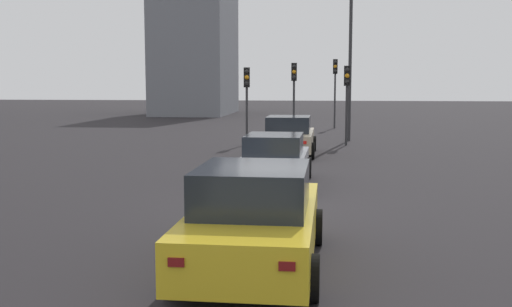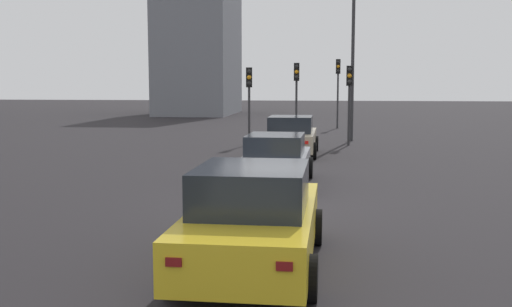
{
  "view_description": "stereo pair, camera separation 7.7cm",
  "coord_description": "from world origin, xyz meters",
  "px_view_note": "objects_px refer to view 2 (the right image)",
  "views": [
    {
      "loc": [
        -14.54,
        -1.23,
        2.89
      ],
      "look_at": [
        -3.03,
        -0.01,
        1.52
      ],
      "focal_mm": 42.46,
      "sensor_mm": 36.0,
      "label": 1
    },
    {
      "loc": [
        -14.54,
        -1.31,
        2.89
      ],
      "look_at": [
        -3.03,
        -0.01,
        1.52
      ],
      "focal_mm": 42.46,
      "sensor_mm": 36.0,
      "label": 2
    }
  ],
  "objects_px": {
    "car_beige_lead": "(291,136)",
    "traffic_light_near_right": "(349,88)",
    "car_silver_second": "(276,160)",
    "car_yellow_third": "(253,219)",
    "traffic_light_far_left": "(297,84)",
    "street_lamp_kerbside": "(353,33)",
    "traffic_light_far_right": "(249,89)",
    "traffic_light_near_left": "(338,79)"
  },
  "relations": [
    {
      "from": "traffic_light_near_right",
      "to": "street_lamp_kerbside",
      "type": "bearing_deg",
      "value": 177.68
    },
    {
      "from": "car_yellow_third",
      "to": "traffic_light_near_right",
      "type": "bearing_deg",
      "value": -5.78
    },
    {
      "from": "traffic_light_near_right",
      "to": "traffic_light_near_left",
      "type": "bearing_deg",
      "value": -174.85
    },
    {
      "from": "car_beige_lead",
      "to": "traffic_light_far_left",
      "type": "xyz_separation_m",
      "value": [
        6.84,
        0.11,
        2.02
      ]
    },
    {
      "from": "car_yellow_third",
      "to": "traffic_light_far_left",
      "type": "distance_m",
      "value": 21.77
    },
    {
      "from": "car_beige_lead",
      "to": "traffic_light_near_left",
      "type": "distance_m",
      "value": 14.5
    },
    {
      "from": "car_beige_lead",
      "to": "car_silver_second",
      "type": "relative_size",
      "value": 1.03
    },
    {
      "from": "traffic_light_near_right",
      "to": "traffic_light_far_left",
      "type": "relative_size",
      "value": 0.94
    },
    {
      "from": "traffic_light_far_right",
      "to": "traffic_light_far_left",
      "type": "bearing_deg",
      "value": 141.83
    },
    {
      "from": "street_lamp_kerbside",
      "to": "traffic_light_far_right",
      "type": "bearing_deg",
      "value": 117.32
    },
    {
      "from": "car_beige_lead",
      "to": "traffic_light_far_left",
      "type": "distance_m",
      "value": 7.14
    },
    {
      "from": "car_yellow_third",
      "to": "traffic_light_far_left",
      "type": "bearing_deg",
      "value": 1.81
    },
    {
      "from": "traffic_light_near_left",
      "to": "traffic_light_far_right",
      "type": "xyz_separation_m",
      "value": [
        -10.57,
        4.24,
        -0.52
      ]
    },
    {
      "from": "traffic_light_near_left",
      "to": "traffic_light_far_left",
      "type": "relative_size",
      "value": 1.12
    },
    {
      "from": "car_beige_lead",
      "to": "traffic_light_near_right",
      "type": "height_order",
      "value": "traffic_light_near_right"
    },
    {
      "from": "traffic_light_far_left",
      "to": "traffic_light_far_right",
      "type": "height_order",
      "value": "traffic_light_far_left"
    },
    {
      "from": "traffic_light_near_left",
      "to": "car_beige_lead",
      "type": "bearing_deg",
      "value": -6.09
    },
    {
      "from": "traffic_light_near_right",
      "to": "traffic_light_far_right",
      "type": "height_order",
      "value": "traffic_light_near_right"
    },
    {
      "from": "traffic_light_near_left",
      "to": "street_lamp_kerbside",
      "type": "height_order",
      "value": "street_lamp_kerbside"
    },
    {
      "from": "traffic_light_near_right",
      "to": "traffic_light_far_left",
      "type": "height_order",
      "value": "traffic_light_far_left"
    },
    {
      "from": "street_lamp_kerbside",
      "to": "car_beige_lead",
      "type": "bearing_deg",
      "value": 156.38
    },
    {
      "from": "traffic_light_near_right",
      "to": "traffic_light_far_right",
      "type": "xyz_separation_m",
      "value": [
        -0.26,
        4.54,
        -0.05
      ]
    },
    {
      "from": "traffic_light_near_right",
      "to": "street_lamp_kerbside",
      "type": "distance_m",
      "value": 3.44
    },
    {
      "from": "car_silver_second",
      "to": "traffic_light_near_left",
      "type": "xyz_separation_m",
      "value": [
        21.36,
        -2.14,
        2.37
      ]
    },
    {
      "from": "traffic_light_far_right",
      "to": "car_silver_second",
      "type": "bearing_deg",
      "value": 4.49
    },
    {
      "from": "car_silver_second",
      "to": "car_yellow_third",
      "type": "distance_m",
      "value": 7.63
    },
    {
      "from": "traffic_light_far_right",
      "to": "street_lamp_kerbside",
      "type": "height_order",
      "value": "street_lamp_kerbside"
    },
    {
      "from": "traffic_light_near_right",
      "to": "traffic_light_far_left",
      "type": "xyz_separation_m",
      "value": [
        3.01,
        2.53,
        0.16
      ]
    },
    {
      "from": "traffic_light_near_right",
      "to": "street_lamp_kerbside",
      "type": "height_order",
      "value": "street_lamp_kerbside"
    },
    {
      "from": "traffic_light_far_left",
      "to": "traffic_light_far_right",
      "type": "relative_size",
      "value": 1.08
    },
    {
      "from": "car_silver_second",
      "to": "traffic_light_near_left",
      "type": "bearing_deg",
      "value": -4.48
    },
    {
      "from": "traffic_light_near_left",
      "to": "street_lamp_kerbside",
      "type": "relative_size",
      "value": 0.47
    },
    {
      "from": "traffic_light_far_left",
      "to": "street_lamp_kerbside",
      "type": "xyz_separation_m",
      "value": [
        -0.8,
        -2.75,
        2.47
      ]
    },
    {
      "from": "car_silver_second",
      "to": "car_yellow_third",
      "type": "relative_size",
      "value": 0.94
    },
    {
      "from": "car_silver_second",
      "to": "traffic_light_near_right",
      "type": "distance_m",
      "value": 11.47
    },
    {
      "from": "car_silver_second",
      "to": "street_lamp_kerbside",
      "type": "distance_m",
      "value": 14.25
    },
    {
      "from": "traffic_light_far_left",
      "to": "traffic_light_far_right",
      "type": "distance_m",
      "value": 3.84
    },
    {
      "from": "traffic_light_near_left",
      "to": "car_silver_second",
      "type": "bearing_deg",
      "value": -3.3
    },
    {
      "from": "car_beige_lead",
      "to": "street_lamp_kerbside",
      "type": "relative_size",
      "value": 0.49
    },
    {
      "from": "street_lamp_kerbside",
      "to": "car_yellow_third",
      "type": "bearing_deg",
      "value": 173.44
    },
    {
      "from": "car_beige_lead",
      "to": "traffic_light_far_left",
      "type": "relative_size",
      "value": 1.16
    },
    {
      "from": "traffic_light_near_right",
      "to": "traffic_light_far_right",
      "type": "bearing_deg",
      "value": -83.29
    }
  ]
}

